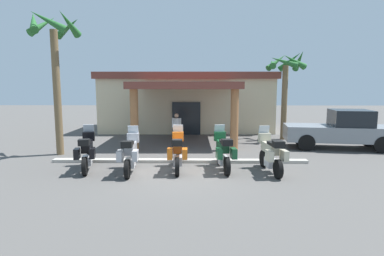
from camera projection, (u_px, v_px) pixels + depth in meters
The scene contains 12 objects.
ground_plane at pixel (178, 172), 11.35m from camera, with size 80.00×80.00×0.00m, color #514F4C.
motel_building at pixel (187, 101), 22.48m from camera, with size 12.01×11.16×4.01m.
motorcycle_black at pixel (87, 152), 11.58m from camera, with size 0.94×2.19×1.61m.
motorcycle_silver at pixel (130, 154), 11.24m from camera, with size 0.73×2.21×1.61m.
motorcycle_orange at pixel (178, 152), 11.54m from camera, with size 0.72×2.21×1.61m.
motorcycle_green at pixel (223, 152), 11.59m from camera, with size 0.74×2.21×1.61m.
motorcycle_cream at pixel (271, 154), 11.23m from camera, with size 0.75×2.21×1.61m.
pedestrian at pixel (177, 126), 16.79m from camera, with size 0.51×0.32×1.66m.
pickup_truck_gray at pixel (342, 130), 15.56m from camera, with size 5.42×2.62×1.95m.
palm_tree_roadside at pixel (54, 50), 13.71m from camera, with size 2.30×2.26×6.43m.
palm_tree_near_portico at pixel (285, 73), 17.94m from camera, with size 2.20×2.33×5.16m.
curb_strip at pixel (180, 161), 12.85m from camera, with size 10.44×0.36×0.12m, color #ADA89E.
Camera 1 is at (0.68, -11.02, 3.10)m, focal length 29.27 mm.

